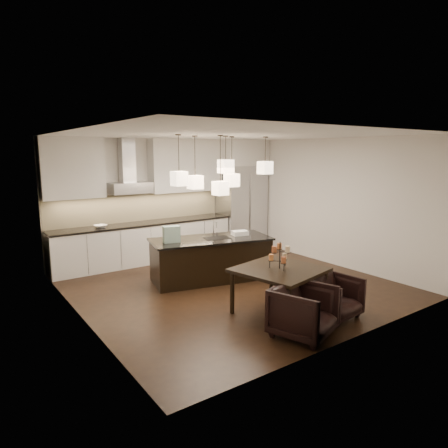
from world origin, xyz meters
TOP-DOWN VIEW (x-y plane):
  - floor at (0.00, 0.00)m, footprint 5.50×5.50m
  - ceiling at (0.00, 0.00)m, footprint 5.50×5.50m
  - wall_back at (0.00, 2.76)m, footprint 5.50×0.02m
  - wall_front at (0.00, -2.76)m, footprint 5.50×0.02m
  - wall_left at (-2.76, 0.00)m, footprint 0.02×5.50m
  - wall_right at (2.76, 0.00)m, footprint 0.02×5.50m
  - refrigerator at (2.10, 2.38)m, footprint 1.20×0.72m
  - fridge_panel at (2.10, 2.38)m, footprint 1.26×0.72m
  - lower_cabinets at (-0.62, 2.43)m, footprint 4.21×0.62m
  - countertop at (-0.62, 2.43)m, footprint 4.21×0.66m
  - backsplash at (-0.62, 2.73)m, footprint 4.21×0.02m
  - upper_cab_left at (-2.10, 2.57)m, footprint 1.25×0.35m
  - upper_cab_right at (0.55, 2.57)m, footprint 1.85×0.35m
  - hood_canopy at (-0.93, 2.48)m, footprint 0.90×0.52m
  - hood_chimney at (-0.93, 2.59)m, footprint 0.30×0.28m
  - fruit_bowl at (-1.65, 2.38)m, footprint 0.31×0.31m
  - island_body at (-0.10, 0.50)m, footprint 2.41×1.40m
  - island_top at (-0.10, 0.50)m, footprint 2.49×1.49m
  - faucet at (0.01, 0.57)m, footprint 0.14×0.23m
  - tote_bag at (-0.89, 0.63)m, footprint 0.34×0.23m
  - food_container at (0.55, 0.42)m, footprint 0.35×0.28m
  - dining_table at (-0.15, -1.51)m, footprint 1.42×1.42m
  - candelabra at (-0.15, -1.51)m, footprint 0.41×0.41m
  - candle_a at (-0.02, -1.48)m, footprint 0.09×0.09m
  - candle_b at (-0.24, -1.41)m, footprint 0.09×0.09m
  - candle_c at (-0.19, -1.63)m, footprint 0.09×0.09m
  - candle_d at (-0.07, -1.40)m, footprint 0.09×0.09m
  - candle_e at (-0.28, -1.51)m, footprint 0.09×0.09m
  - candle_f at (-0.11, -1.62)m, footprint 0.09×0.09m
  - armchair_left at (-0.44, -2.30)m, footprint 0.97×0.98m
  - armchair_right at (0.42, -2.12)m, footprint 0.73×0.75m
  - pendant_a at (-0.81, 0.45)m, footprint 0.24×0.24m
  - pendant_b at (-0.30, 0.74)m, footprint 0.24×0.24m
  - pendant_c at (0.21, 0.45)m, footprint 0.24×0.24m
  - pendant_d at (0.50, 0.64)m, footprint 0.24×0.24m
  - pendant_e at (1.14, 0.36)m, footprint 0.24×0.24m
  - pendant_f at (-0.02, 0.29)m, footprint 0.24×0.24m

SIDE VIEW (x-z plane):
  - floor at x=0.00m, z-range -0.02..0.00m
  - armchair_right at x=0.42m, z-range 0.00..0.63m
  - armchair_left at x=-0.44m, z-range 0.00..0.71m
  - dining_table at x=-0.15m, z-range 0.00..0.72m
  - island_body at x=-0.10m, z-range 0.00..0.80m
  - lower_cabinets at x=-0.62m, z-range 0.00..0.88m
  - island_top at x=-0.10m, z-range 0.80..0.83m
  - food_container at x=0.55m, z-range 0.83..0.92m
  - candle_a at x=-0.02m, z-range 0.84..0.94m
  - candle_b at x=-0.24m, z-range 0.84..0.94m
  - candle_c at x=-0.19m, z-range 0.84..0.94m
  - countertop at x=-0.62m, z-range 0.88..0.92m
  - candelabra at x=-0.15m, z-range 0.72..1.14m
  - fruit_bowl at x=-1.65m, z-range 0.92..0.98m
  - tote_bag at x=-0.89m, z-range 0.83..1.14m
  - faucet at x=0.01m, z-range 0.83..1.17m
  - candle_d at x=-0.07m, z-range 0.99..1.09m
  - candle_e at x=-0.28m, z-range 0.99..1.09m
  - candle_f at x=-0.11m, z-range 0.99..1.09m
  - refrigerator at x=2.10m, z-range 0.00..2.15m
  - backsplash at x=-0.62m, z-range 0.92..1.55m
  - wall_back at x=0.00m, z-range 0.00..2.80m
  - wall_front at x=0.00m, z-range 0.00..2.80m
  - wall_left at x=-2.76m, z-range 0.00..2.80m
  - wall_right at x=2.76m, z-range 0.00..2.80m
  - hood_canopy at x=-0.93m, z-range 1.60..1.84m
  - pendant_f at x=-0.02m, z-range 1.69..1.95m
  - pendant_b at x=-0.30m, z-range 1.79..2.05m
  - pendant_d at x=0.50m, z-range 1.80..2.06m
  - pendant_a at x=-0.81m, z-range 1.89..2.15m
  - upper_cab_left at x=-2.10m, z-range 1.55..2.80m
  - upper_cab_right at x=0.55m, z-range 1.55..2.80m
  - pendant_e at x=1.14m, z-range 2.05..2.31m
  - pendant_c at x=0.21m, z-range 2.09..2.35m
  - hood_chimney at x=-0.93m, z-range 1.84..2.80m
  - fridge_panel at x=2.10m, z-range 2.15..2.80m
  - ceiling at x=0.00m, z-range 2.80..2.82m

